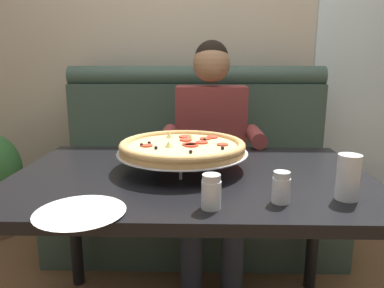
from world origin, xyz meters
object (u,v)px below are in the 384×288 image
Objects in this scene: booth_bench at (195,180)px; shaker_parmesan at (281,190)px; diner_main at (211,143)px; plate_near_left at (80,210)px; drinking_glass at (348,180)px; dining_table at (191,194)px; patio_chair at (337,129)px; pizza at (182,147)px; shaker_pepper_flakes at (211,194)px.

booth_bench is 1.28m from shaker_parmesan.
diner_main is 4.93× the size of plate_near_left.
drinking_glass is (0.40, -0.89, 0.09)m from diner_main.
booth_bench reaches higher than dining_table.
drinking_glass is 2.54m from patio_chair.
dining_table is 9.51× the size of drinking_glass.
diner_main reaches higher than plate_near_left.
booth_bench is at bearing 90.00° from dining_table.
plate_near_left is (-0.27, -0.45, -0.08)m from pizza.
dining_table is 0.19m from pizza.
booth_bench is 1.37m from plate_near_left.
booth_bench is at bearing 112.99° from drinking_glass.
plate_near_left is 1.80× the size of drinking_glass.
shaker_pepper_flakes is (-0.03, -0.98, 0.07)m from diner_main.
pizza reaches higher than plate_near_left.
dining_table is 13.94× the size of shaker_parmesan.
shaker_parmesan is at bearing -171.30° from drinking_glass.
diner_main is 8.88× the size of drinking_glass.
shaker_parmesan is (0.28, -0.28, 0.12)m from dining_table.
dining_table is 1.07× the size of diner_main.
patio_chair is (1.39, 2.06, -0.30)m from pizza.
shaker_pepper_flakes reaches higher than plate_near_left.
plate_near_left is 3.02m from patio_chair.
dining_table is at bearing 134.67° from shaker_parmesan.
booth_bench is 17.85× the size of shaker_parmesan.
booth_bench is 1.28× the size of dining_table.
booth_bench is 3.35× the size of pizza.
diner_main is 0.60m from pizza.
pizza is (-0.04, -0.84, 0.42)m from booth_bench.
shaker_parmesan is 0.59m from plate_near_left.
shaker_parmesan is at bearing 9.45° from plate_near_left.
patio_chair is at bearing 62.33° from shaker_pepper_flakes.
plate_near_left is (-0.30, -1.29, 0.35)m from booth_bench.
dining_table is at bearing -98.35° from diner_main.
diner_main is 0.95m from shaker_parmesan.
plate_near_left is 0.30× the size of patio_chair.
plate_near_left is (-0.30, -0.38, 0.09)m from dining_table.
booth_bench is at bearing 103.24° from shaker_parmesan.
pizza is at bearing 117.94° from dining_table.
diner_main is at bearing 114.00° from drinking_glass.
drinking_glass is at bearing -31.22° from pizza.
patio_chair is (1.26, 1.48, -0.19)m from diner_main.
patio_chair is at bearing 70.01° from drinking_glass.
shaker_pepper_flakes is at bearing -78.57° from dining_table.
pizza is (-0.04, 0.07, 0.17)m from dining_table.
plate_near_left reaches higher than dining_table.
booth_bench is 0.94m from dining_table.
patio_chair is (1.36, 2.13, -0.13)m from dining_table.
patio_chair reaches higher than shaker_pepper_flakes.
booth_bench is 1.30m from shaker_pepper_flakes.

